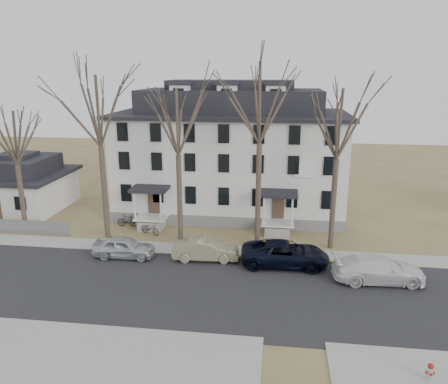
# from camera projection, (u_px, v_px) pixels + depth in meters

# --- Properties ---
(ground) EXTENTS (120.00, 120.00, 0.00)m
(ground) POSITION_uv_depth(u_px,v_px,m) (229.00, 310.00, 24.31)
(ground) COLOR olive
(ground) RESTS_ON ground
(main_road) EXTENTS (120.00, 10.00, 0.04)m
(main_road) POSITION_uv_depth(u_px,v_px,m) (233.00, 292.00, 26.22)
(main_road) COLOR #27272A
(main_road) RESTS_ON ground
(far_sidewalk) EXTENTS (120.00, 2.00, 0.08)m
(far_sidewalk) POSITION_uv_depth(u_px,v_px,m) (242.00, 252.00, 31.96)
(far_sidewalk) COLOR #A09F97
(far_sidewalk) RESTS_ON ground
(near_sidewalk_left) EXTENTS (20.00, 5.00, 0.08)m
(near_sidewalk_left) POSITION_uv_depth(u_px,v_px,m) (49.00, 354.00, 20.53)
(near_sidewalk_left) COLOR #A09F97
(near_sidewalk_left) RESTS_ON ground
(yellow_curb) EXTENTS (14.00, 0.25, 0.06)m
(yellow_curb) POSITION_uv_depth(u_px,v_px,m) (312.00, 261.00, 30.48)
(yellow_curb) COLOR gold
(yellow_curb) RESTS_ON ground
(boarding_house) EXTENTS (20.80, 12.36, 12.05)m
(boarding_house) POSITION_uv_depth(u_px,v_px,m) (231.00, 154.00, 40.27)
(boarding_house) COLOR slate
(boarding_house) RESTS_ON ground
(small_house) EXTENTS (8.70, 8.70, 5.00)m
(small_house) POSITION_uv_depth(u_px,v_px,m) (21.00, 186.00, 41.71)
(small_house) COLOR silver
(small_house) RESTS_ON ground
(tree_far_left) EXTENTS (8.40, 8.40, 13.72)m
(tree_far_left) POSITION_uv_depth(u_px,v_px,m) (98.00, 106.00, 32.25)
(tree_far_left) COLOR #473B31
(tree_far_left) RESTS_ON ground
(tree_mid_left) EXTENTS (7.80, 7.80, 12.74)m
(tree_mid_left) POSITION_uv_depth(u_px,v_px,m) (177.00, 117.00, 31.71)
(tree_mid_left) COLOR #473B31
(tree_mid_left) RESTS_ON ground
(tree_center) EXTENTS (9.00, 9.00, 14.70)m
(tree_center) POSITION_uv_depth(u_px,v_px,m) (260.00, 97.00, 30.57)
(tree_center) COLOR #473B31
(tree_center) RESTS_ON ground
(tree_mid_right) EXTENTS (7.80, 7.80, 12.74)m
(tree_mid_right) POSITION_uv_depth(u_px,v_px,m) (339.00, 119.00, 30.29)
(tree_mid_right) COLOR #473B31
(tree_mid_right) RESTS_ON ground
(tree_bungalow) EXTENTS (6.60, 6.60, 10.78)m
(tree_bungalow) POSITION_uv_depth(u_px,v_px,m) (14.00, 134.00, 33.71)
(tree_bungalow) COLOR #473B31
(tree_bungalow) RESTS_ON ground
(car_silver) EXTENTS (4.45, 1.89, 1.50)m
(car_silver) POSITION_uv_depth(u_px,v_px,m) (124.00, 248.00, 30.94)
(car_silver) COLOR silver
(car_silver) RESTS_ON ground
(car_tan) EXTENTS (4.70, 1.93, 1.51)m
(car_tan) POSITION_uv_depth(u_px,v_px,m) (206.00, 250.00, 30.52)
(car_tan) COLOR gray
(car_tan) RESTS_ON ground
(car_navy) EXTENTS (6.02, 2.90, 1.65)m
(car_navy) POSITION_uv_depth(u_px,v_px,m) (285.00, 254.00, 29.64)
(car_navy) COLOR black
(car_navy) RESTS_ON ground
(car_white) EXTENTS (5.81, 2.70, 1.64)m
(car_white) POSITION_uv_depth(u_px,v_px,m) (378.00, 270.00, 27.34)
(car_white) COLOR white
(car_white) RESTS_ON ground
(bicycle_left) EXTENTS (1.93, 1.38, 0.96)m
(bicycle_left) POSITION_uv_depth(u_px,v_px,m) (150.00, 229.00, 35.31)
(bicycle_left) COLOR black
(bicycle_left) RESTS_ON ground
(bicycle_right) EXTENTS (1.77, 0.58, 1.05)m
(bicycle_right) POSITION_uv_depth(u_px,v_px,m) (128.00, 221.00, 37.06)
(bicycle_right) COLOR black
(bicycle_right) RESTS_ON ground
(fire_hydrant) EXTENTS (0.37, 0.35, 0.89)m
(fire_hydrant) POSITION_uv_depth(u_px,v_px,m) (430.00, 372.00, 18.60)
(fire_hydrant) COLOR #B7B7BA
(fire_hydrant) RESTS_ON ground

